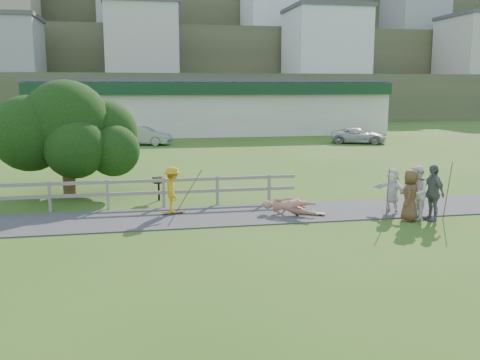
{
  "coord_description": "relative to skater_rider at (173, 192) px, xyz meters",
  "views": [
    {
      "loc": [
        -2.9,
        -16.16,
        4.38
      ],
      "look_at": [
        0.62,
        2.0,
        1.15
      ],
      "focal_mm": 40.0,
      "sensor_mm": 36.0,
      "label": 1
    }
  ],
  "objects": [
    {
      "name": "spectator_c",
      "position": [
        7.63,
        -2.32,
        0.06
      ],
      "size": [
        0.92,
        1.0,
        1.71
      ],
      "primitive_type": "imported",
      "rotation": [
        0.0,
        0.0,
        4.12
      ],
      "color": "brown",
      "rests_on": "ground"
    },
    {
      "name": "car_white",
      "position": [
        15.91,
        21.17,
        -0.2
      ],
      "size": [
        4.71,
        3.37,
        1.19
      ],
      "primitive_type": "imported",
      "rotation": [
        0.0,
        0.0,
        1.21
      ],
      "color": "beige",
      "rests_on": "ground"
    },
    {
      "name": "path",
      "position": [
        1.74,
        -0.51,
        -0.77
      ],
      "size": [
        34.0,
        3.0,
        0.04
      ],
      "primitive_type": "cube",
      "color": "#313133",
      "rests_on": "ground"
    },
    {
      "name": "skater_rider",
      "position": [
        0.0,
        0.0,
        0.0
      ],
      "size": [
        0.6,
        1.03,
        1.58
      ],
      "primitive_type": "imported",
      "rotation": [
        0.0,
        0.0,
        1.56
      ],
      "color": "gold",
      "rests_on": "ground"
    },
    {
      "name": "spectator_a",
      "position": [
        7.94,
        -2.14,
        0.11
      ],
      "size": [
        0.97,
        1.07,
        1.81
      ],
      "primitive_type": "imported",
      "rotation": [
        0.0,
        0.0,
        4.31
      ],
      "color": "white",
      "rests_on": "ground"
    },
    {
      "name": "longboard_rider",
      "position": [
        0.0,
        0.0,
        -0.75
      ],
      "size": [
        0.83,
        0.36,
        0.09
      ],
      "primitive_type": null,
      "rotation": [
        0.0,
        0.0,
        0.21
      ],
      "color": "brown",
      "rests_on": "ground"
    },
    {
      "name": "pole_rider",
      "position": [
        0.6,
        0.4,
        0.09
      ],
      "size": [
        0.03,
        0.03,
        1.77
      ],
      "primitive_type": "cylinder",
      "color": "brown",
      "rests_on": "ground"
    },
    {
      "name": "ground",
      "position": [
        1.74,
        -2.01,
        -0.79
      ],
      "size": [
        260.0,
        260.0,
        0.0
      ],
      "primitive_type": "plane",
      "color": "#335C1A",
      "rests_on": "ground"
    },
    {
      "name": "helmet",
      "position": [
        4.49,
        -0.59,
        -0.66
      ],
      "size": [
        0.25,
        0.25,
        0.25
      ],
      "primitive_type": "sphere",
      "color": "#B0160F",
      "rests_on": "ground"
    },
    {
      "name": "bbq",
      "position": [
        -0.38,
        2.49,
        -0.33
      ],
      "size": [
        0.49,
        0.42,
        0.92
      ],
      "primitive_type": null,
      "rotation": [
        0.0,
        0.0,
        0.25
      ],
      "color": "black",
      "rests_on": "ground"
    },
    {
      "name": "pole_spec_left",
      "position": [
        6.86,
        -2.25,
        0.09
      ],
      "size": [
        0.03,
        0.03,
        1.76
      ],
      "primitive_type": "cylinder",
      "color": "brown",
      "rests_on": "ground"
    },
    {
      "name": "car_silver",
      "position": [
        -0.71,
        23.16,
        -0.09
      ],
      "size": [
        4.51,
        2.82,
        1.4
      ],
      "primitive_type": "imported",
      "rotation": [
        0.0,
        0.0,
        1.23
      ],
      "color": "gray",
      "rests_on": "ground"
    },
    {
      "name": "hillside",
      "position": [
        1.74,
        89.3,
        13.62
      ],
      "size": [
        220.0,
        67.0,
        47.5
      ],
      "color": "#495130",
      "rests_on": "ground"
    },
    {
      "name": "spectator_b",
      "position": [
        8.38,
        -2.39,
        0.15
      ],
      "size": [
        0.57,
        1.14,
        1.88
      ],
      "primitive_type": "imported",
      "rotation": [
        0.0,
        0.0,
        4.82
      ],
      "color": "slate",
      "rests_on": "ground"
    },
    {
      "name": "longboard_fallen",
      "position": [
        4.69,
        -1.04,
        -0.74
      ],
      "size": [
        0.91,
        0.61,
        0.1
      ],
      "primitive_type": null,
      "rotation": [
        0.0,
        0.0,
        -0.48
      ],
      "color": "brown",
      "rests_on": "ground"
    },
    {
      "name": "tree",
      "position": [
        -3.94,
        4.33,
        1.02
      ],
      "size": [
        5.73,
        5.73,
        3.63
      ],
      "primitive_type": null,
      "color": "black",
      "rests_on": "ground"
    },
    {
      "name": "strip_mall",
      "position": [
        5.74,
        32.93,
        1.79
      ],
      "size": [
        32.5,
        10.75,
        5.1
      ],
      "color": "beige",
      "rests_on": "ground"
    },
    {
      "name": "pole_spec_right",
      "position": [
        8.91,
        -2.41,
        0.19
      ],
      "size": [
        0.03,
        0.03,
        1.96
      ],
      "primitive_type": "cylinder",
      "color": "brown",
      "rests_on": "ground"
    },
    {
      "name": "spectator_d",
      "position": [
        7.57,
        -1.15,
        -0.0
      ],
      "size": [
        0.98,
        1.53,
        1.58
      ],
      "primitive_type": "imported",
      "rotation": [
        0.0,
        0.0,
        5.1
      ],
      "color": "silver",
      "rests_on": "ground"
    },
    {
      "name": "skater_fallen",
      "position": [
        3.89,
        -0.94,
        -0.46
      ],
      "size": [
        1.34,
        1.8,
        0.67
      ],
      "primitive_type": "imported",
      "rotation": [
        0.0,
        0.0,
        1.02
      ],
      "color": "#AC765F",
      "rests_on": "ground"
    },
    {
      "name": "fence",
      "position": [
        -2.87,
        1.29,
        -0.07
      ],
      "size": [
        15.05,
        0.1,
        1.1
      ],
      "color": "slate",
      "rests_on": "ground"
    }
  ]
}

